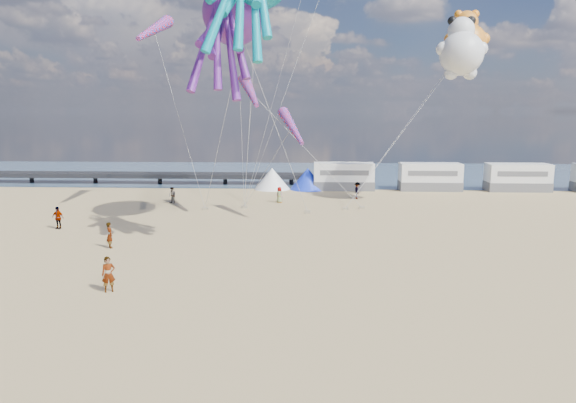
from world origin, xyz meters
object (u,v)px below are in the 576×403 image
(sandbag_d, at_px, (362,208))
(kite_panda, at_px, (462,54))
(sandbag_a, at_px, (205,209))
(windsock_left, at_px, (154,30))
(beachgoer_5, at_px, (110,235))
(windsock_right, at_px, (292,127))
(beachgoer_0, at_px, (279,195))
(motorhome_0, at_px, (344,176))
(sandbag_b, at_px, (307,212))
(beachgoer_1, at_px, (172,195))
(sandbag_e, at_px, (244,207))
(motorhome_2, at_px, (518,177))
(tent_blue, at_px, (308,179))
(sandbag_c, at_px, (345,209))
(beachgoer_3, at_px, (58,218))
(kite_teddy_orange, at_px, (467,43))
(motorhome_1, at_px, (430,177))
(tent_white, at_px, (272,178))
(beachgoer_2, at_px, (357,191))
(standing_person, at_px, (108,274))
(windsock_mid, at_px, (250,91))
(kite_octopus_purple, at_px, (234,14))

(sandbag_d, xyz_separation_m, kite_panda, (8.15, 0.36, 13.34))
(sandbag_a, height_order, windsock_left, windsock_left)
(beachgoer_5, relative_size, windsock_right, 0.34)
(kite_panda, bearing_deg, beachgoer_0, -165.66)
(motorhome_0, relative_size, sandbag_b, 13.20)
(beachgoer_0, relative_size, beachgoer_1, 0.97)
(beachgoer_1, xyz_separation_m, sandbag_e, (7.13, -2.14, -0.67))
(motorhome_2, distance_m, beachgoer_1, 36.98)
(tent_blue, xyz_separation_m, sandbag_c, (3.50, -12.05, -1.09))
(windsock_right, bearing_deg, kite_panda, -1.01)
(beachgoer_5, bearing_deg, motorhome_2, -88.18)
(beachgoer_3, bearing_deg, sandbag_e, 46.18)
(kite_teddy_orange, bearing_deg, motorhome_0, 132.07)
(motorhome_1, bearing_deg, motorhome_2, 0.00)
(tent_blue, relative_size, kite_panda, 0.63)
(windsock_left, bearing_deg, beachgoer_0, 31.28)
(beachgoer_0, distance_m, kite_panda, 20.38)
(tent_white, bearing_deg, beachgoer_0, -80.84)
(beachgoer_1, bearing_deg, beachgoer_5, -59.00)
(sandbag_c, relative_size, sandbag_d, 1.00)
(tent_blue, relative_size, beachgoer_0, 2.65)
(beachgoer_2, distance_m, sandbag_e, 11.99)
(beachgoer_2, bearing_deg, sandbag_e, 113.86)
(tent_blue, relative_size, standing_person, 2.29)
(standing_person, height_order, windsock_right, windsock_right)
(beachgoer_0, relative_size, kite_panda, 0.24)
(motorhome_0, bearing_deg, kite_teddy_orange, -38.36)
(beachgoer_2, distance_m, sandbag_d, 5.34)
(sandbag_c, distance_m, sandbag_d, 1.60)
(beachgoer_2, relative_size, sandbag_b, 3.39)
(sandbag_a, distance_m, kite_teddy_orange, 27.84)
(standing_person, relative_size, windsock_mid, 0.33)
(tent_blue, xyz_separation_m, sandbag_b, (0.15, -13.79, -1.09))
(sandbag_a, xyz_separation_m, kite_panda, (22.08, 1.61, 13.34))
(tent_white, height_order, windsock_left, windsock_left)
(sandbag_d, bearing_deg, motorhome_1, 53.43)
(beachgoer_2, bearing_deg, sandbag_b, 143.53)
(sandbag_b, xyz_separation_m, sandbag_e, (-5.73, 2.04, 0.00))
(motorhome_2, distance_m, beachgoer_3, 46.15)
(tent_white, relative_size, beachgoer_2, 2.36)
(beachgoer_0, relative_size, windsock_right, 0.31)
(windsock_mid, bearing_deg, motorhome_2, 11.20)
(beachgoer_0, xyz_separation_m, sandbag_e, (-2.97, -3.10, -0.65))
(motorhome_2, bearing_deg, beachgoer_5, -143.90)
(sandbag_a, bearing_deg, tent_white, 68.78)
(tent_white, bearing_deg, motorhome_2, 0.00)
(sandbag_b, height_order, kite_octopus_purple, kite_octopus_purple)
(sandbag_a, relative_size, kite_panda, 0.08)
(beachgoer_3, xyz_separation_m, kite_teddy_orange, (32.64, 12.41, 13.84))
(sandbag_b, xyz_separation_m, windsock_right, (-1.22, -2.87, 7.31))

